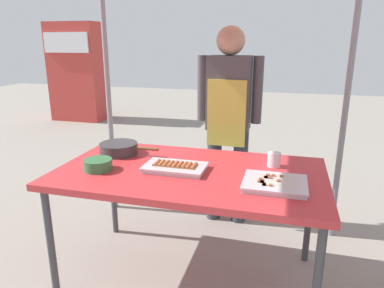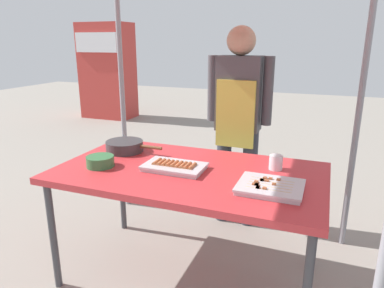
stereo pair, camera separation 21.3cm
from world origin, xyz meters
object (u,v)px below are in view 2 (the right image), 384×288
stall_table (189,178)px  condiment_bowl (100,161)px  cooking_wok (125,146)px  vendor_woman (238,112)px  tray_meat_skewers (270,187)px  drink_cup_near_edge (276,162)px  tray_grilled_sausages (174,167)px  neighbor_stall_left (108,71)px

stall_table → condiment_bowl: (-0.54, -0.14, 0.09)m
cooking_wok → condiment_bowl: cooking_wok is taller
cooking_wok → vendor_woman: vendor_woman is taller
condiment_bowl → vendor_woman: bearing=57.4°
tray_meat_skewers → cooking_wok: bearing=163.9°
cooking_wok → condiment_bowl: bearing=-85.9°
drink_cup_near_edge → vendor_woman: bearing=121.8°
stall_table → drink_cup_near_edge: 0.53m
tray_grilled_sausages → drink_cup_near_edge: bearing=21.6°
tray_meat_skewers → condiment_bowl: 1.04m
vendor_woman → neighbor_stall_left: bearing=-43.6°
tray_grilled_sausages → condiment_bowl: (-0.45, -0.12, 0.01)m
tray_grilled_sausages → cooking_wok: cooking_wok is taller
cooking_wok → drink_cup_near_edge: bearing=0.9°
tray_grilled_sausages → cooking_wok: bearing=156.1°
neighbor_stall_left → cooking_wok: bearing=-54.5°
stall_table → tray_meat_skewers: (0.50, -0.12, 0.07)m
stall_table → neighbor_stall_left: bearing=129.2°
stall_table → tray_grilled_sausages: 0.11m
stall_table → drink_cup_near_edge: (0.49, 0.20, 0.10)m
tray_grilled_sausages → drink_cup_near_edge: drink_cup_near_edge is taller
drink_cup_near_edge → vendor_woman: size_ratio=0.06×
tray_grilled_sausages → tray_meat_skewers: (0.59, -0.10, -0.00)m
tray_grilled_sausages → neighbor_stall_left: size_ratio=0.20×
tray_grilled_sausages → stall_table: bearing=17.1°
drink_cup_near_edge → vendor_woman: (-0.40, 0.64, 0.16)m
condiment_bowl → drink_cup_near_edge: drink_cup_near_edge is taller
stall_table → condiment_bowl: bearing=-165.2°
stall_table → tray_meat_skewers: 0.52m
condiment_bowl → drink_cup_near_edge: (1.02, 0.34, 0.01)m
stall_table → vendor_woman: size_ratio=0.99×
cooking_wok → vendor_woman: 0.94m
vendor_woman → neighbor_stall_left: 4.83m
stall_table → tray_meat_skewers: tray_meat_skewers is taller
tray_grilled_sausages → cooking_wok: (-0.47, 0.21, 0.02)m
drink_cup_near_edge → tray_meat_skewers: bearing=-86.6°
tray_grilled_sausages → neighbor_stall_left: neighbor_stall_left is taller
stall_table → cooking_wok: 0.60m
stall_table → cooking_wok: size_ratio=3.81×
tray_meat_skewers → neighbor_stall_left: (-3.91, 4.29, 0.16)m
cooking_wok → stall_table: bearing=-18.2°
tray_meat_skewers → condiment_bowl: size_ratio=1.98×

